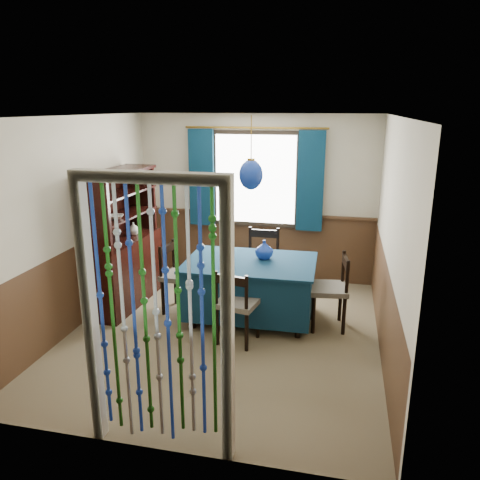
% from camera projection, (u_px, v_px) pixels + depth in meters
% --- Properties ---
extents(floor, '(4.00, 4.00, 0.00)m').
position_uv_depth(floor, '(224.00, 333.00, 5.56)').
color(floor, brown).
rests_on(floor, ground).
extents(ceiling, '(4.00, 4.00, 0.00)m').
position_uv_depth(ceiling, '(221.00, 116.00, 4.87)').
color(ceiling, silver).
rests_on(ceiling, ground).
extents(wall_back, '(3.60, 0.00, 3.60)m').
position_uv_depth(wall_back, '(256.00, 198.00, 7.09)').
color(wall_back, beige).
rests_on(wall_back, ground).
extents(wall_front, '(3.60, 0.00, 3.60)m').
position_uv_depth(wall_front, '(152.00, 303.00, 3.34)').
color(wall_front, beige).
rests_on(wall_front, ground).
extents(wall_left, '(0.00, 4.00, 4.00)m').
position_uv_depth(wall_left, '(77.00, 223.00, 5.59)').
color(wall_left, beige).
rests_on(wall_left, ground).
extents(wall_right, '(0.00, 4.00, 4.00)m').
position_uv_depth(wall_right, '(391.00, 242.00, 4.83)').
color(wall_right, beige).
rests_on(wall_right, ground).
extents(wainscot_back, '(3.60, 0.00, 3.60)m').
position_uv_depth(wainscot_back, '(255.00, 246.00, 7.28)').
color(wainscot_back, '#482E1B').
rests_on(wainscot_back, ground).
extents(wainscot_front, '(3.60, 0.00, 3.60)m').
position_uv_depth(wainscot_front, '(158.00, 393.00, 3.56)').
color(wainscot_front, '#482E1B').
rests_on(wainscot_front, ground).
extents(wainscot_left, '(0.00, 4.00, 4.00)m').
position_uv_depth(wainscot_left, '(84.00, 282.00, 5.79)').
color(wainscot_left, '#482E1B').
rests_on(wainscot_left, ground).
extents(wainscot_right, '(0.00, 4.00, 4.00)m').
position_uv_depth(wainscot_right, '(383.00, 308.00, 5.05)').
color(wainscot_right, '#482E1B').
rests_on(wainscot_right, ground).
extents(window, '(1.32, 0.12, 1.42)m').
position_uv_depth(window, '(255.00, 179.00, 6.96)').
color(window, black).
rests_on(window, wall_back).
extents(doorway, '(1.16, 0.12, 2.18)m').
position_uv_depth(doorway, '(157.00, 325.00, 3.45)').
color(doorway, silver).
rests_on(doorway, ground).
extents(dining_table, '(1.61, 1.13, 0.76)m').
position_uv_depth(dining_table, '(250.00, 286.00, 5.83)').
color(dining_table, '#0C293F').
rests_on(dining_table, floor).
extents(chair_near, '(0.51, 0.49, 0.89)m').
position_uv_depth(chair_near, '(237.00, 304.00, 5.22)').
color(chair_near, black).
rests_on(chair_near, floor).
extents(chair_far, '(0.48, 0.46, 0.96)m').
position_uv_depth(chair_far, '(262.00, 262.00, 6.52)').
color(chair_far, black).
rests_on(chair_far, floor).
extents(chair_left, '(0.47, 0.49, 0.91)m').
position_uv_depth(chair_left, '(179.00, 276.00, 6.05)').
color(chair_left, black).
rests_on(chair_left, floor).
extents(chair_right, '(0.49, 0.51, 0.92)m').
position_uv_depth(chair_right, '(331.00, 289.00, 5.59)').
color(chair_right, black).
rests_on(chair_right, floor).
extents(sideboard, '(0.54, 1.41, 1.81)m').
position_uv_depth(sideboard, '(123.00, 259.00, 6.25)').
color(sideboard, black).
rests_on(sideboard, floor).
extents(pendant_lamp, '(0.28, 0.28, 0.85)m').
position_uv_depth(pendant_lamp, '(251.00, 175.00, 5.44)').
color(pendant_lamp, olive).
rests_on(pendant_lamp, ceiling).
extents(vase_table, '(0.27, 0.27, 0.22)m').
position_uv_depth(vase_table, '(264.00, 250.00, 5.81)').
color(vase_table, navy).
rests_on(vase_table, dining_table).
extents(bowl_shelf, '(0.27, 0.27, 0.05)m').
position_uv_depth(bowl_shelf, '(116.00, 217.00, 5.86)').
color(bowl_shelf, beige).
rests_on(bowl_shelf, sideboard).
extents(vase_sideboard, '(0.19, 0.19, 0.19)m').
position_uv_depth(vase_sideboard, '(133.00, 228.00, 6.37)').
color(vase_sideboard, beige).
rests_on(vase_sideboard, sideboard).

